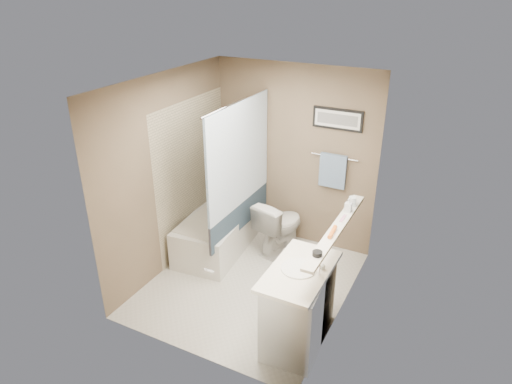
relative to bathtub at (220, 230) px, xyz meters
The scene contains 32 objects.
ground 0.97m from the bathtub, 36.92° to the right, with size 2.50×2.50×0.00m, color beige.
ceiling 2.33m from the bathtub, 36.92° to the right, with size 2.20×2.50×0.04m, color white.
wall_back 1.38m from the bathtub, 41.63° to the left, with size 2.20×0.04×2.40m, color brown.
wall_front 2.16m from the bathtub, 67.31° to the right, with size 2.20×0.04×2.40m, color brown.
wall_left 1.15m from the bathtub, 120.36° to the right, with size 0.04×2.50×2.40m, color brown.
wall_right 2.14m from the bathtub, 17.11° to the right, with size 0.04×2.50×2.40m, color brown.
tile_surround 0.83m from the bathtub, 169.49° to the right, with size 0.02×1.55×2.00m, color tan.
curtain_rod 1.83m from the bathtub, 10.27° to the right, with size 0.02×0.02×1.55m, color silver.
curtain_upper 1.20m from the bathtub, 10.27° to the right, with size 0.03×1.45×1.28m, color white.
curtain_lower 0.49m from the bathtub, 10.27° to the right, with size 0.03×1.45×0.36m, color #283A4A.
mirror 2.40m from the bathtub, 21.19° to the right, with size 0.02×1.60×1.00m, color silver.
shelf 2.10m from the bathtub, 21.79° to the right, with size 0.12×1.60×0.03m, color silver.
towel_bar 1.79m from the bathtub, 26.62° to the left, with size 0.02×0.02×0.60m, color silver.
towel 1.69m from the bathtub, 25.91° to the left, with size 0.34×0.05×0.44m, color #93B3D5.
art_frame 2.12m from the bathtub, 27.22° to the left, with size 0.62×0.03×0.26m, color black.
art_mat 2.11m from the bathtub, 26.73° to the left, with size 0.56×0.00×0.20m, color white.
art_image 2.11m from the bathtub, 26.62° to the left, with size 0.50×0.00×0.13m, color #595959.
door 2.35m from the bathtub, 54.24° to the right, with size 0.80×0.02×2.00m, color silver.
door_handle 2.14m from the bathtub, 61.05° to the right, with size 0.02×0.02×0.10m, color silver.
bathtub is the anchor object (origin of this frame).
tub_rim 0.25m from the bathtub, 90.00° to the left, with size 0.56×1.36×0.02m, color beige.
toilet 0.81m from the bathtub, 20.85° to the left, with size 0.41×0.72×0.74m, color silver.
vanity 1.98m from the bathtub, 35.86° to the right, with size 0.50×0.90×0.80m, color white.
countertop 2.05m from the bathtub, 36.03° to the right, with size 0.54×0.96×0.04m, color white.
sink_basin 2.05m from the bathtub, 36.20° to the right, with size 0.34×0.34×0.01m, color white.
faucet_spout 2.22m from the bathtub, 33.01° to the right, with size 0.02×0.02×0.10m, color white.
faucet_knob 2.16m from the bathtub, 30.69° to the right, with size 0.05×0.05×0.05m, color silver.
candle_bowl_near 2.36m from the bathtub, 35.25° to the right, with size 0.09×0.09×0.04m, color black.
hair_brush_front 2.17m from the bathtub, 25.37° to the right, with size 0.04×0.04×0.22m, color orange.
pink_comb 2.05m from the bathtub, 15.83° to the right, with size 0.03×0.16×0.01m, color pink.
glass_jar 2.01m from the bathtub, ahead, with size 0.08×0.08×0.10m, color silver.
soap_bottle 2.04m from the bathtub, 10.60° to the right, with size 0.07×0.07×0.15m, color #999999.
Camera 1 is at (2.09, -3.95, 3.33)m, focal length 32.00 mm.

